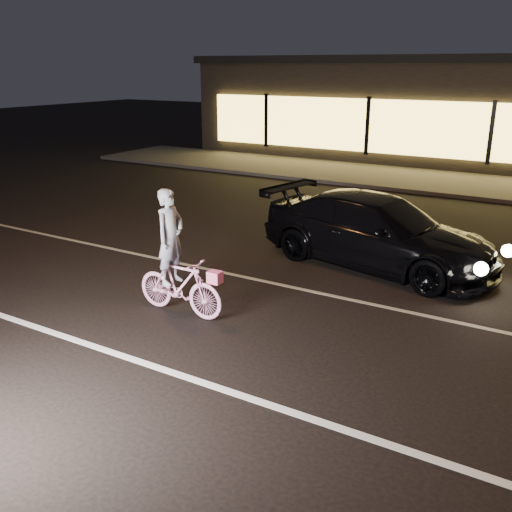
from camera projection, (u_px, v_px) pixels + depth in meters
The scene contains 7 objects.
ground at pixel (296, 346), 8.20m from camera, with size 90.00×90.00×0.00m, color black.
lane_stripe_near at pixel (240, 395), 6.97m from camera, with size 60.00×0.12×0.01m, color silver.
lane_stripe_far at pixel (349, 299), 9.82m from camera, with size 60.00×0.10×0.01m, color gray.
sidewalk at pixel (475, 186), 18.76m from camera, with size 30.00×4.00×0.12m, color #383533.
storefront at pixel (511, 109), 22.95m from camera, with size 25.40×8.42×4.20m.
cyclist at pixel (177, 271), 9.07m from camera, with size 1.62×0.56×2.04m.
sedan at pixel (378, 232), 11.29m from camera, with size 5.11×2.82×1.40m.
Camera 1 is at (3.27, -6.61, 3.84)m, focal length 40.00 mm.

